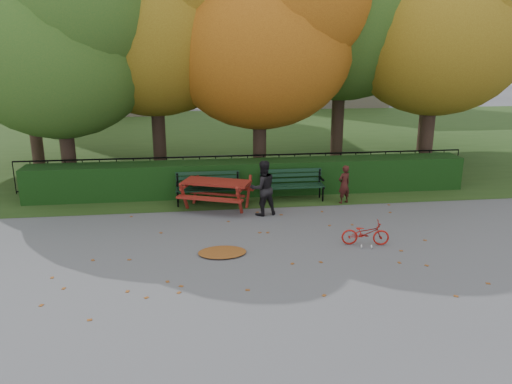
{
  "coord_description": "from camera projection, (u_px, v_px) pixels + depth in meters",
  "views": [
    {
      "loc": [
        -1.68,
        -9.87,
        4.26
      ],
      "look_at": [
        -0.26,
        1.22,
        1.0
      ],
      "focal_mm": 35.0,
      "sensor_mm": 36.0,
      "label": 1
    }
  ],
  "objects": [
    {
      "name": "hedge",
      "position": [
        251.0,
        177.0,
        14.94
      ],
      "size": [
        13.0,
        0.9,
        1.0
      ],
      "primitive_type": "cube",
      "color": "black",
      "rests_on": "ground"
    },
    {
      "name": "building_right",
      "position": [
        321.0,
        22.0,
        36.75
      ],
      "size": [
        9.0,
        6.0,
        12.0
      ],
      "primitive_type": "cube",
      "color": "#BBA690",
      "rests_on": "ground"
    },
    {
      "name": "leaf_pile",
      "position": [
        222.0,
        252.0,
        10.67
      ],
      "size": [
        1.22,
        1.01,
        0.07
      ],
      "primitive_type": "ellipsoid",
      "rotation": [
        0.0,
        0.0,
        -0.32
      ],
      "color": "maroon",
      "rests_on": "ground"
    },
    {
      "name": "bench_right",
      "position": [
        292.0,
        182.0,
        14.31
      ],
      "size": [
        1.8,
        0.57,
        0.88
      ],
      "color": "black",
      "rests_on": "ground"
    },
    {
      "name": "adult",
      "position": [
        263.0,
        188.0,
        12.96
      ],
      "size": [
        0.83,
        0.72,
        1.46
      ],
      "primitive_type": "imported",
      "rotation": [
        0.0,
        0.0,
        3.4
      ],
      "color": "black",
      "rests_on": "ground"
    },
    {
      "name": "picnic_table",
      "position": [
        217.0,
        187.0,
        13.54
      ],
      "size": [
        2.2,
        2.01,
        0.87
      ],
      "rotation": [
        0.0,
        0.0,
        -0.38
      ],
      "color": "maroon",
      "rests_on": "ground"
    },
    {
      "name": "bicycle",
      "position": [
        365.0,
        233.0,
        11.09
      ],
      "size": [
        1.1,
        0.54,
        0.55
      ],
      "primitive_type": "imported",
      "rotation": [
        0.0,
        0.0,
        1.4
      ],
      "color": "#AC160F",
      "rests_on": "ground"
    },
    {
      "name": "child",
      "position": [
        344.0,
        184.0,
        13.99
      ],
      "size": [
        0.47,
        0.41,
        1.1
      ],
      "primitive_type": "imported",
      "rotation": [
        0.0,
        0.0,
        3.57
      ],
      "color": "#391512",
      "rests_on": "ground"
    },
    {
      "name": "tree_g",
      "position": [
        445.0,
        17.0,
        19.6
      ],
      "size": [
        6.3,
        6.0,
        8.55
      ],
      "color": "#32211B",
      "rests_on": "ground"
    },
    {
      "name": "grass_strip",
      "position": [
        228.0,
        138.0,
        24.12
      ],
      "size": [
        90.0,
        90.0,
        0.0
      ],
      "primitive_type": "plane",
      "color": "#243E16",
      "rests_on": "ground"
    },
    {
      "name": "tree_a",
      "position": [
        65.0,
        37.0,
        14.2
      ],
      "size": [
        5.88,
        5.6,
        7.48
      ],
      "color": "#32211B",
      "rests_on": "ground"
    },
    {
      "name": "iron_fence",
      "position": [
        248.0,
        170.0,
        15.69
      ],
      "size": [
        14.0,
        0.04,
        1.02
      ],
      "color": "black",
      "rests_on": "ground"
    },
    {
      "name": "tree_b",
      "position": [
        163.0,
        8.0,
        15.4
      ],
      "size": [
        6.72,
        6.4,
        8.79
      ],
      "color": "#32211B",
      "rests_on": "ground"
    },
    {
      "name": "tree_c",
      "position": [
        272.0,
        28.0,
        15.22
      ],
      "size": [
        6.3,
        6.0,
        8.0
      ],
      "color": "#32211B",
      "rests_on": "ground"
    },
    {
      "name": "tree_e",
      "position": [
        451.0,
        20.0,
        15.66
      ],
      "size": [
        6.09,
        5.8,
        8.16
      ],
      "color": "#32211B",
      "rests_on": "ground"
    },
    {
      "name": "ground",
      "position": [
        275.0,
        251.0,
        10.79
      ],
      "size": [
        90.0,
        90.0,
        0.0
      ],
      "primitive_type": "plane",
      "color": "#5E5E62",
      "rests_on": "ground"
    },
    {
      "name": "tree_f",
      "position": [
        28.0,
        3.0,
        17.12
      ],
      "size": [
        6.93,
        6.6,
        9.19
      ],
      "color": "#32211B",
      "rests_on": "ground"
    },
    {
      "name": "leaf_scatter",
      "position": [
        273.0,
        246.0,
        11.08
      ],
      "size": [
        9.0,
        5.7,
        0.01
      ],
      "primitive_type": null,
      "color": "maroon",
      "rests_on": "ground"
    },
    {
      "name": "bench_left",
      "position": [
        208.0,
        185.0,
        14.01
      ],
      "size": [
        1.8,
        0.57,
        0.88
      ],
      "color": "black",
      "rests_on": "ground"
    }
  ]
}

